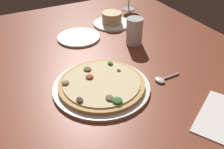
# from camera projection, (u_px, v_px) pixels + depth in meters

# --- Properties ---
(dining_table) EXTENTS (1.50, 1.10, 0.04)m
(dining_table) POSITION_uv_depth(u_px,v_px,m) (122.00, 81.00, 0.90)
(dining_table) COLOR brown
(dining_table) RESTS_ON ground
(pizza_main) EXTENTS (0.31, 0.31, 0.03)m
(pizza_main) POSITION_uv_depth(u_px,v_px,m) (101.00, 85.00, 0.82)
(pizza_main) COLOR silver
(pizza_main) RESTS_ON dining_table
(ramekin_on_saucer) EXTENTS (0.17, 0.17, 0.06)m
(ramekin_on_saucer) POSITION_uv_depth(u_px,v_px,m) (112.00, 20.00, 1.22)
(ramekin_on_saucer) COLOR silver
(ramekin_on_saucer) RESTS_ON dining_table
(water_glass) EXTENTS (0.07, 0.07, 0.11)m
(water_glass) POSITION_uv_depth(u_px,v_px,m) (134.00, 33.00, 1.05)
(water_glass) COLOR silver
(water_glass) RESTS_ON dining_table
(side_plate) EXTENTS (0.18, 0.18, 0.01)m
(side_plate) POSITION_uv_depth(u_px,v_px,m) (79.00, 37.00, 1.12)
(side_plate) COLOR silver
(side_plate) RESTS_ON dining_table
(paper_menu) EXTENTS (0.20, 0.23, 0.00)m
(paper_menu) POSITION_uv_depth(u_px,v_px,m) (222.00, 117.00, 0.72)
(paper_menu) COLOR white
(paper_menu) RESTS_ON dining_table
(spoon) EXTENTS (0.04, 0.10, 0.01)m
(spoon) POSITION_uv_depth(u_px,v_px,m) (162.00, 79.00, 0.86)
(spoon) COLOR silver
(spoon) RESTS_ON dining_table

